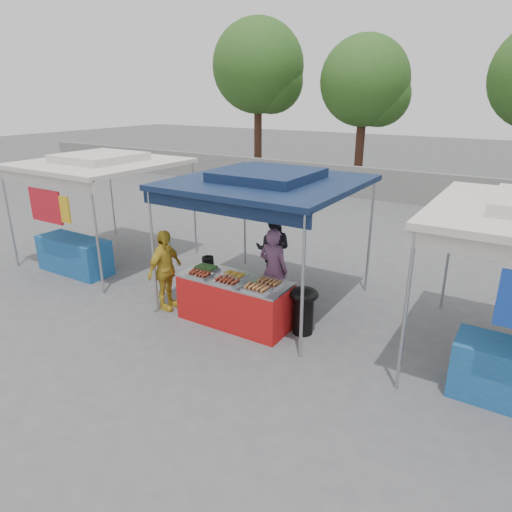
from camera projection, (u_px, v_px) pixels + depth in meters
The scene contains 22 objects.
ground_plane at pixel (238, 320), 8.26m from camera, with size 80.00×80.00×0.00m, color #4E4F51.
back_wall at pixel (405, 187), 16.83m from camera, with size 40.00×0.25×1.20m, color slate.
main_canopy at pixel (267, 181), 8.23m from camera, with size 3.20×3.20×2.57m.
neighbor_stall_left at pixel (89, 199), 10.42m from camera, with size 3.20×3.20×2.57m.
tree_0 at pixel (261, 70), 20.42m from camera, with size 4.10×4.10×7.05m.
tree_1 at pixel (368, 85), 18.20m from camera, with size 3.60×3.55×6.10m.
vendor_table at pixel (235, 301), 8.03m from camera, with size 2.00×0.80×0.85m.
food_tray_fl at pixel (200, 274), 7.98m from camera, with size 0.42×0.30×0.07m.
food_tray_fm at pixel (227, 281), 7.68m from camera, with size 0.42×0.30×0.07m.
food_tray_fr at pixel (256, 289), 7.40m from camera, with size 0.42×0.30×0.07m.
food_tray_bl at pixel (206, 268), 8.26m from camera, with size 0.42×0.30×0.07m.
food_tray_bm at pixel (235, 275), 7.96m from camera, with size 0.42×0.30×0.07m.
food_tray_br at pixel (269, 283), 7.62m from camera, with size 0.42×0.30×0.07m.
cooking_pot at pixel (208, 260), 8.57m from camera, with size 0.22×0.22×0.13m, color black.
skewer_cup at pixel (225, 277), 7.80m from camera, with size 0.09×0.09×0.11m, color #A4A4AB.
wok_burner at pixel (303, 306), 7.66m from camera, with size 0.50×0.50×0.84m.
crate_left at pixel (236, 298), 8.78m from camera, with size 0.53×0.37×0.32m, color navy.
crate_right at pixel (266, 307), 8.44m from camera, with size 0.49×0.34×0.29m, color navy.
crate_stacked at pixel (266, 293), 8.34m from camera, with size 0.46×0.32×0.28m, color navy.
vendor_woman at pixel (273, 270), 8.43m from camera, with size 0.58×0.38×1.59m, color #784C70.
helper_man at pixel (273, 250), 9.53m from camera, with size 0.76×0.60×1.57m, color black.
customer_person at pixel (165, 270), 8.47m from camera, with size 0.90×0.38×1.54m, color gold.
Camera 1 is at (4.19, -6.09, 3.88)m, focal length 32.00 mm.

